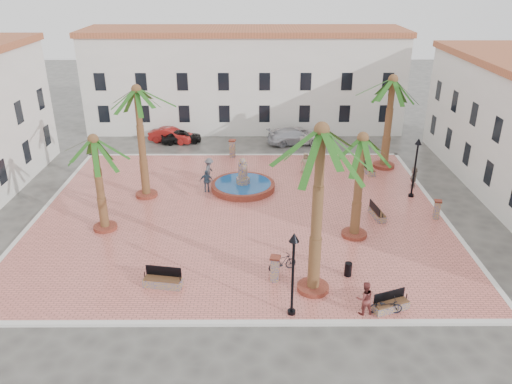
# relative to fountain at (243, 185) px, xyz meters

# --- Properties ---
(ground) EXTENTS (120.00, 120.00, 0.00)m
(ground) POSITION_rel_fountain_xyz_m (-0.08, -3.78, -0.47)
(ground) COLOR #56544F
(ground) RESTS_ON ground
(plaza) EXTENTS (26.00, 22.00, 0.15)m
(plaza) POSITION_rel_fountain_xyz_m (-0.08, -3.78, -0.40)
(plaza) COLOR #DC7165
(plaza) RESTS_ON ground
(kerb_n) EXTENTS (26.30, 0.30, 0.16)m
(kerb_n) POSITION_rel_fountain_xyz_m (-0.08, 7.22, -0.39)
(kerb_n) COLOR silver
(kerb_n) RESTS_ON ground
(kerb_s) EXTENTS (26.30, 0.30, 0.16)m
(kerb_s) POSITION_rel_fountain_xyz_m (-0.08, -14.78, -0.39)
(kerb_s) COLOR silver
(kerb_s) RESTS_ON ground
(kerb_e) EXTENTS (0.30, 22.30, 0.16)m
(kerb_e) POSITION_rel_fountain_xyz_m (12.92, -3.78, -0.39)
(kerb_e) COLOR silver
(kerb_e) RESTS_ON ground
(kerb_w) EXTENTS (0.30, 22.30, 0.16)m
(kerb_w) POSITION_rel_fountain_xyz_m (-13.08, -3.78, -0.39)
(kerb_w) COLOR silver
(kerb_w) RESTS_ON ground
(building_north) EXTENTS (30.40, 7.40, 9.50)m
(building_north) POSITION_rel_fountain_xyz_m (-0.08, 16.22, 4.29)
(building_north) COLOR white
(building_north) RESTS_ON ground
(fountain) EXTENTS (4.57, 4.57, 2.36)m
(fountain) POSITION_rel_fountain_xyz_m (0.00, 0.00, 0.00)
(fountain) COLOR brown
(fountain) RESTS_ON plaza
(palm_nw) EXTENTS (4.85, 4.85, 7.79)m
(palm_nw) POSITION_rel_fountain_xyz_m (-6.70, -1.16, 6.31)
(palm_nw) COLOR brown
(palm_nw) RESTS_ON plaza
(palm_sw) EXTENTS (4.60, 4.60, 6.02)m
(palm_sw) POSITION_rel_fountain_xyz_m (-8.28, -5.94, 4.66)
(palm_sw) COLOR brown
(palm_sw) RESTS_ON plaza
(palm_s) EXTENTS (5.11, 5.11, 8.57)m
(palm_s) POSITION_rel_fountain_xyz_m (3.68, -12.32, 7.01)
(palm_s) COLOR brown
(palm_s) RESTS_ON plaza
(palm_e) EXTENTS (4.85, 4.85, 6.41)m
(palm_e) POSITION_rel_fountain_xyz_m (6.72, -6.89, 4.99)
(palm_e) COLOR brown
(palm_e) RESTS_ON plaza
(palm_ne) EXTENTS (5.48, 5.48, 7.35)m
(palm_ne) POSITION_rel_fountain_xyz_m (11.15, 4.29, 5.78)
(palm_ne) COLOR brown
(palm_ne) RESTS_ON plaza
(bench_s) EXTENTS (2.01, 0.90, 1.02)m
(bench_s) POSITION_rel_fountain_xyz_m (-3.76, -12.01, -0.03)
(bench_s) COLOR #7E675B
(bench_s) RESTS_ON plaza
(bench_se) EXTENTS (1.83, 1.13, 0.92)m
(bench_se) POSITION_rel_fountain_xyz_m (7.11, -13.94, -0.06)
(bench_se) COLOR #7E675B
(bench_se) RESTS_ON plaza
(bench_e) EXTENTS (0.81, 1.83, 0.93)m
(bench_e) POSITION_rel_fountain_xyz_m (8.61, -4.52, -0.06)
(bench_e) COLOR #7E675B
(bench_e) RESTS_ON plaza
(bench_ne) EXTENTS (0.86, 1.88, 0.95)m
(bench_ne) POSITION_rel_fountain_xyz_m (9.60, 3.01, -0.05)
(bench_ne) COLOR #7E675B
(bench_ne) RESTS_ON plaza
(lamppost_s) EXTENTS (0.46, 0.46, 4.22)m
(lamppost_s) POSITION_rel_fountain_xyz_m (2.49, -14.18, 2.54)
(lamppost_s) COLOR black
(lamppost_s) RESTS_ON plaza
(lamppost_e) EXTENTS (0.46, 0.46, 4.23)m
(lamppost_e) POSITION_rel_fountain_xyz_m (11.72, -1.36, 2.54)
(lamppost_e) COLOR black
(lamppost_e) RESTS_ON plaza
(bollard_se) EXTENTS (0.59, 0.59, 1.41)m
(bollard_se) POSITION_rel_fountain_xyz_m (1.83, -11.54, 0.41)
(bollard_se) COLOR #7E675B
(bollard_se) RESTS_ON plaza
(bollard_n) EXTENTS (0.61, 0.61, 1.51)m
(bollard_n) POSITION_rel_fountain_xyz_m (-1.00, 6.62, 0.46)
(bollard_n) COLOR #7E675B
(bollard_n) RESTS_ON plaza
(bollard_e) EXTENTS (0.55, 0.55, 1.26)m
(bollard_e) POSITION_rel_fountain_xyz_m (12.32, -4.69, 0.33)
(bollard_e) COLOR #7E675B
(bollard_e) RESTS_ON plaza
(litter_bin) EXTENTS (0.38, 0.38, 0.74)m
(litter_bin) POSITION_rel_fountain_xyz_m (5.62, -11.10, 0.05)
(litter_bin) COLOR black
(litter_bin) RESTS_ON plaza
(cyclist_a) EXTENTS (0.69, 0.53, 1.68)m
(cyclist_a) POSITION_rel_fountain_xyz_m (3.99, -9.70, 0.52)
(cyclist_a) COLOR #2B2D43
(cyclist_a) RESTS_ON plaza
(bicycle_a) EXTENTS (1.52, 0.55, 0.79)m
(bicycle_a) POSITION_rel_fountain_xyz_m (6.81, -14.18, 0.08)
(bicycle_a) COLOR black
(bicycle_a) RESTS_ON plaza
(cyclist_b) EXTENTS (0.90, 0.75, 1.66)m
(cyclist_b) POSITION_rel_fountain_xyz_m (5.80, -14.18, 0.51)
(cyclist_b) COLOR maroon
(cyclist_b) RESTS_ON plaza
(bicycle_b) EXTENTS (1.63, 1.01, 0.95)m
(bicycle_b) POSITION_rel_fountain_xyz_m (2.26, -10.58, 0.15)
(bicycle_b) COLOR black
(bicycle_b) RESTS_ON plaza
(pedestrian_fountain_a) EXTENTS (0.83, 0.55, 1.66)m
(pedestrian_fountain_a) POSITION_rel_fountain_xyz_m (4.74, 2.97, 0.51)
(pedestrian_fountain_a) COLOR gray
(pedestrian_fountain_a) RESTS_ON plaza
(pedestrian_fountain_b) EXTENTS (0.99, 0.54, 1.60)m
(pedestrian_fountain_b) POSITION_rel_fountain_xyz_m (-2.58, -0.40, 0.48)
(pedestrian_fountain_b) COLOR #374F66
(pedestrian_fountain_b) RESTS_ON plaza
(pedestrian_north) EXTENTS (0.86, 1.28, 1.84)m
(pedestrian_north) POSITION_rel_fountain_xyz_m (-2.50, 1.35, 0.60)
(pedestrian_north) COLOR #4D4D53
(pedestrian_north) RESTS_ON plaza
(pedestrian_east) EXTENTS (0.95, 1.52, 1.56)m
(pedestrian_east) POSITION_rel_fountain_xyz_m (12.32, 0.35, 0.46)
(pedestrian_east) COLOR slate
(pedestrian_east) RESTS_ON plaza
(car_black) EXTENTS (3.87, 2.08, 1.25)m
(car_black) POSITION_rel_fountain_xyz_m (-5.85, 10.79, 0.15)
(car_black) COLOR black
(car_black) RESTS_ON ground
(car_red) EXTENTS (4.27, 2.38, 1.33)m
(car_red) POSITION_rel_fountain_xyz_m (-6.79, 10.99, 0.20)
(car_red) COLOR maroon
(car_red) RESTS_ON ground
(car_silver) EXTENTS (5.25, 3.04, 1.43)m
(car_silver) POSITION_rel_fountain_xyz_m (4.50, 10.51, 0.24)
(car_silver) COLOR silver
(car_silver) RESTS_ON ground
(car_white) EXTENTS (5.18, 2.61, 1.41)m
(car_white) POSITION_rel_fountain_xyz_m (4.79, 10.77, 0.23)
(car_white) COLOR silver
(car_white) RESTS_ON ground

